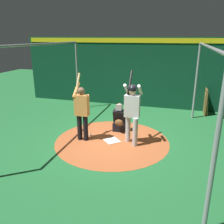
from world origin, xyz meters
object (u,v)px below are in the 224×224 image
object	(u,v)px
visitor	(82,110)
bat_rack	(205,101)
home_plate	(112,141)
batter	(132,108)
baseball_0	(90,135)
catcher	(119,120)

from	to	relation	value
visitor	bat_rack	world-z (taller)	visitor
home_plate	bat_rack	size ratio (longest dim) A/B	0.36
batter	baseball_0	size ratio (longest dim) A/B	29.14
home_plate	bat_rack	distance (m)	4.91
home_plate	visitor	world-z (taller)	visitor
visitor	bat_rack	bearing A→B (deg)	135.31
baseball_0	catcher	bearing A→B (deg)	131.81
visitor	batter	bearing A→B (deg)	95.65
batter	catcher	distance (m)	1.27
catcher	baseball_0	bearing A→B (deg)	-48.19
home_plate	batter	size ratio (longest dim) A/B	0.19
visitor	baseball_0	world-z (taller)	visitor
catcher	bat_rack	xyz separation A→B (m)	(-3.01, 2.97, 0.10)
home_plate	bat_rack	xyz separation A→B (m)	(-3.88, 2.98, 0.48)
bat_rack	catcher	bearing A→B (deg)	-44.62
catcher	batter	bearing A→B (deg)	34.85
batter	bat_rack	world-z (taller)	batter
baseball_0	visitor	bearing A→B (deg)	-21.91
batter	catcher	bearing A→B (deg)	-145.15
catcher	baseball_0	world-z (taller)	catcher
home_plate	baseball_0	world-z (taller)	baseball_0
home_plate	baseball_0	distance (m)	0.80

